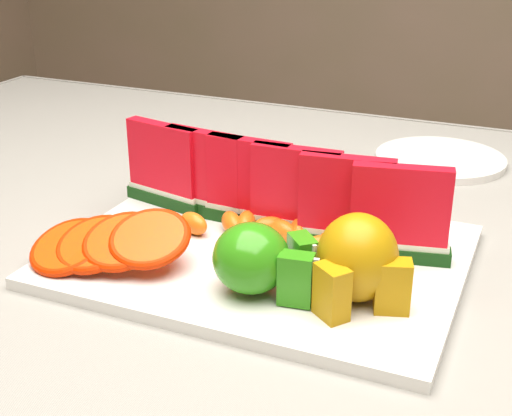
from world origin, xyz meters
TOP-DOWN VIEW (x-y plane):
  - table at (0.00, 0.00)m, footprint 1.40×0.90m
  - tablecloth at (0.00, 0.00)m, footprint 1.53×1.03m
  - platter at (0.02, -0.05)m, footprint 0.40×0.30m
  - apple_cluster at (0.05, -0.13)m, footprint 0.11×0.09m
  - pear_cluster at (0.13, -0.11)m, footprint 0.10×0.10m
  - side_plate at (0.13, 0.32)m, footprint 0.19×0.19m
  - fork at (-0.15, 0.18)m, footprint 0.05×0.19m
  - watermelon_row at (0.01, -0.00)m, footprint 0.39×0.07m
  - orange_fan_front at (-0.11, -0.14)m, footprint 0.17×0.12m
  - orange_fan_back at (-0.01, 0.06)m, footprint 0.23×0.10m
  - tangerine_segments at (0.03, -0.03)m, footprint 0.21×0.07m

SIDE VIEW (x-z plane):
  - table at x=0.00m, z-range 0.28..1.03m
  - tablecloth at x=0.00m, z-range 0.62..0.82m
  - fork at x=-0.15m, z-range 0.76..0.76m
  - side_plate at x=0.13m, z-range 0.76..0.77m
  - platter at x=0.02m, z-range 0.76..0.77m
  - tangerine_segments at x=0.03m, z-range 0.77..0.79m
  - orange_fan_back at x=-0.01m, z-range 0.77..0.81m
  - orange_fan_front at x=-0.11m, z-range 0.77..0.82m
  - apple_cluster at x=0.05m, z-range 0.77..0.83m
  - pear_cluster at x=0.13m, z-range 0.77..0.85m
  - watermelon_row at x=0.01m, z-range 0.77..0.87m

